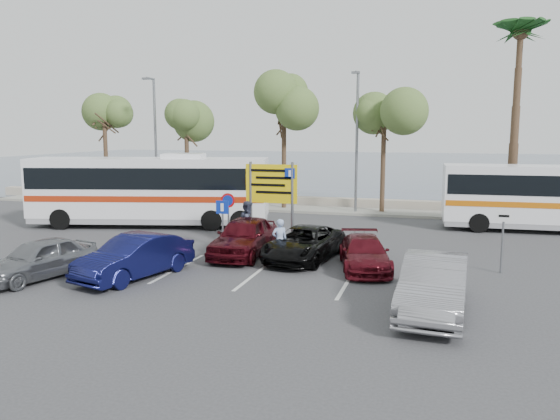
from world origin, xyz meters
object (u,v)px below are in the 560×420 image
(car_blue, at_px, (135,257))
(suv_black, at_px, (304,243))
(car_silver_a, at_px, (39,259))
(pedestrian_near, at_px, (280,240))
(street_lamp_right, at_px, (357,135))
(car_maroon, at_px, (364,253))
(car_silver_b, at_px, (434,285))
(pedestrian_far, at_px, (248,224))
(street_lamp_left, at_px, (155,135))
(coach_bus_left, at_px, (150,193))
(car_red, at_px, (244,237))
(direction_sign, at_px, (271,190))

(car_blue, relative_size, suv_black, 0.95)
(car_silver_a, xyz_separation_m, pedestrian_near, (7.00, 4.48, 0.14))
(street_lamp_right, relative_size, car_maroon, 2.00)
(car_silver_a, distance_m, car_maroon, 11.04)
(car_silver_a, distance_m, suv_black, 9.27)
(car_silver_b, bearing_deg, street_lamp_right, 108.68)
(car_blue, bearing_deg, pedestrian_far, 85.98)
(street_lamp_left, relative_size, coach_bus_left, 0.65)
(street_lamp_right, relative_size, pedestrian_far, 4.10)
(pedestrian_far, bearing_deg, suv_black, -126.04)
(car_red, height_order, pedestrian_far, pedestrian_far)
(street_lamp_right, distance_m, suv_black, 12.66)
(coach_bus_left, bearing_deg, street_lamp_right, 36.46)
(car_blue, xyz_separation_m, pedestrian_near, (4.00, 3.51, 0.10))
(street_lamp_left, bearing_deg, direction_sign, -43.17)
(pedestrian_near, bearing_deg, car_maroon, 142.17)
(pedestrian_near, bearing_deg, coach_bus_left, -66.07)
(car_silver_a, bearing_deg, car_blue, 32.96)
(direction_sign, xyz_separation_m, car_silver_a, (-6.00, -6.70, -1.76))
(car_red, height_order, suv_black, car_red)
(street_lamp_left, relative_size, street_lamp_right, 1.00)
(street_lamp_right, bearing_deg, street_lamp_left, 180.00)
(street_lamp_left, distance_m, coach_bus_left, 8.35)
(street_lamp_left, height_order, car_silver_a, street_lamp_left)
(car_red, relative_size, pedestrian_near, 2.76)
(car_silver_a, xyz_separation_m, car_red, (5.40, 5.00, 0.09))
(coach_bus_left, xyz_separation_m, car_red, (6.90, -5.00, -0.97))
(suv_black, relative_size, car_silver_b, 0.97)
(car_red, relative_size, suv_black, 0.98)
(street_lamp_right, xyz_separation_m, car_red, (-2.60, -12.02, -3.84))
(pedestrian_near, height_order, pedestrian_far, pedestrian_far)
(car_maroon, bearing_deg, pedestrian_far, 141.22)
(coach_bus_left, relative_size, car_silver_b, 2.60)
(street_lamp_right, bearing_deg, car_silver_b, -74.88)
(pedestrian_far, bearing_deg, car_red, -171.85)
(street_lamp_right, height_order, car_maroon, street_lamp_right)
(suv_black, relative_size, pedestrian_near, 2.81)
(street_lamp_left, height_order, direction_sign, street_lamp_left)
(car_maroon, height_order, suv_black, suv_black)
(street_lamp_left, height_order, suv_black, street_lamp_left)
(street_lamp_right, xyz_separation_m, car_silver_a, (-8.00, -17.02, -3.93))
(street_lamp_left, height_order, car_red, street_lamp_left)
(pedestrian_near, bearing_deg, car_red, -51.03)
(car_silver_a, bearing_deg, suv_black, 47.74)
(car_silver_a, height_order, pedestrian_near, pedestrian_near)
(coach_bus_left, relative_size, car_red, 2.74)
(street_lamp_left, distance_m, street_lamp_right, 13.00)
(direction_sign, bearing_deg, street_lamp_right, 79.06)
(car_silver_b, height_order, pedestrian_far, pedestrian_far)
(car_red, bearing_deg, pedestrian_near, -18.56)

